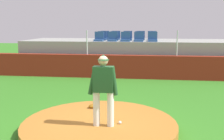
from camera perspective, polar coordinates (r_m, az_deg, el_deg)
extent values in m
plane|color=#327920|center=(6.87, -2.65, -12.68)|extent=(60.00, 60.00, 0.00)
cylinder|color=#AA6A28|center=(6.83, -2.65, -11.77)|extent=(3.80, 3.80, 0.23)
cylinder|color=white|center=(6.45, -3.28, -8.10)|extent=(0.16, 0.16, 0.83)
cylinder|color=white|center=(6.40, -0.31, -8.22)|extent=(0.16, 0.16, 0.83)
cube|color=#1E4723|center=(6.24, -1.84, -1.93)|extent=(0.47, 0.25, 0.60)
cylinder|color=#1E4723|center=(6.29, -4.05, -2.19)|extent=(0.24, 0.11, 0.67)
cylinder|color=#1E4723|center=(6.22, 0.41, -2.30)|extent=(0.19, 0.11, 0.68)
sphere|color=tan|center=(6.17, -1.86, 1.98)|extent=(0.23, 0.23, 0.23)
cone|color=#1E4723|center=(6.16, -1.86, 2.72)|extent=(0.27, 0.27, 0.13)
sphere|color=white|center=(6.65, 1.70, -10.96)|extent=(0.07, 0.07, 0.07)
ellipsoid|color=#8A5813|center=(7.87, -3.91, -7.54)|extent=(0.36, 0.34, 0.11)
cube|color=maroon|center=(13.27, 2.48, 0.72)|extent=(12.95, 0.40, 1.13)
cylinder|color=silver|center=(13.42, -5.27, 5.79)|extent=(0.06, 0.06, 1.20)
cylinder|color=silver|center=(13.17, 13.52, 5.50)|extent=(0.06, 0.06, 1.20)
cube|color=#96978F|center=(15.57, 3.25, 3.13)|extent=(11.42, 3.54, 1.73)
cube|color=navy|center=(14.36, -2.81, 6.25)|extent=(0.48, 0.44, 0.10)
cube|color=navy|center=(14.52, -2.69, 7.28)|extent=(0.48, 0.08, 0.40)
cube|color=navy|center=(14.26, 0.08, 6.24)|extent=(0.48, 0.44, 0.10)
cube|color=navy|center=(14.42, 0.18, 7.27)|extent=(0.48, 0.08, 0.40)
cube|color=navy|center=(14.15, 2.79, 6.21)|extent=(0.48, 0.44, 0.10)
cube|color=navy|center=(14.32, 2.86, 7.25)|extent=(0.48, 0.08, 0.40)
cube|color=navy|center=(14.12, 5.61, 6.16)|extent=(0.48, 0.44, 0.10)
cube|color=navy|center=(14.29, 5.65, 7.21)|extent=(0.48, 0.08, 0.40)
cube|color=navy|center=(14.16, 8.53, 6.11)|extent=(0.48, 0.44, 0.10)
cube|color=navy|center=(14.32, 8.54, 7.15)|extent=(0.48, 0.08, 0.40)
cube|color=navy|center=(15.24, -2.13, 6.45)|extent=(0.48, 0.44, 0.10)
cube|color=navy|center=(15.40, -2.03, 7.41)|extent=(0.48, 0.08, 0.40)
cube|color=navy|center=(15.17, 0.48, 6.44)|extent=(0.48, 0.44, 0.10)
cube|color=navy|center=(15.34, 0.57, 7.41)|extent=(0.48, 0.08, 0.40)
cube|color=navy|center=(15.05, 3.27, 6.40)|extent=(0.48, 0.44, 0.10)
cube|color=navy|center=(15.22, 3.33, 7.38)|extent=(0.48, 0.08, 0.40)
cube|color=navy|center=(15.07, 5.74, 6.37)|extent=(0.48, 0.44, 0.10)
cube|color=navy|center=(15.23, 5.77, 7.35)|extent=(0.48, 0.08, 0.40)
cube|color=navy|center=(15.01, 8.48, 6.30)|extent=(0.48, 0.44, 0.10)
cube|color=navy|center=(15.18, 8.49, 7.28)|extent=(0.48, 0.08, 0.40)
cube|color=navy|center=(16.12, -1.55, 6.62)|extent=(0.48, 0.44, 0.10)
cube|color=navy|center=(16.28, -1.45, 7.53)|extent=(0.48, 0.08, 0.40)
cube|color=navy|center=(16.04, 0.84, 6.61)|extent=(0.48, 0.44, 0.10)
cube|color=navy|center=(16.21, 0.91, 7.52)|extent=(0.48, 0.08, 0.40)
cube|color=navy|center=(15.96, 3.32, 6.58)|extent=(0.48, 0.44, 0.10)
cube|color=navy|center=(16.13, 3.37, 7.50)|extent=(0.48, 0.08, 0.40)
cube|color=navy|center=(15.94, 6.00, 6.54)|extent=(0.48, 0.44, 0.10)
cube|color=navy|center=(16.10, 6.03, 7.46)|extent=(0.48, 0.08, 0.40)
cube|color=navy|center=(15.92, 8.39, 6.48)|extent=(0.48, 0.44, 0.10)
cube|color=navy|center=(16.09, 8.40, 7.41)|extent=(0.48, 0.08, 0.40)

